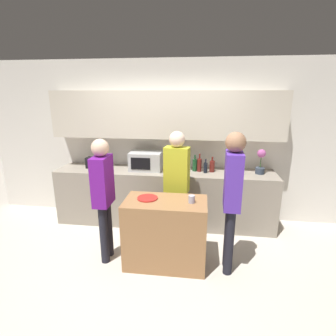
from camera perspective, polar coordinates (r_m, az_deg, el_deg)
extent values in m
plane|color=beige|center=(3.51, -4.27, -22.08)|extent=(14.00, 14.00, 0.00)
cube|color=silver|center=(4.55, -0.22, 5.75)|extent=(6.40, 0.08, 2.70)
cube|color=beige|center=(4.29, -0.59, 11.53)|extent=(3.74, 0.32, 0.75)
cube|color=gray|center=(4.46, -0.81, -6.32)|extent=(3.60, 0.62, 0.93)
cube|color=#996B42|center=(3.45, -0.55, -13.88)|extent=(1.03, 0.55, 0.88)
cube|color=#B7BABC|center=(4.36, -4.79, 1.57)|extent=(0.52, 0.38, 0.30)
cube|color=black|center=(4.18, -6.01, 0.93)|extent=(0.31, 0.01, 0.19)
cube|color=black|center=(4.64, -15.73, 1.16)|extent=(0.26, 0.16, 0.18)
cube|color=black|center=(4.64, -16.38, 2.27)|extent=(0.02, 0.11, 0.01)
cube|color=black|center=(4.60, -15.24, 2.25)|extent=(0.02, 0.11, 0.01)
cylinder|color=#333D4C|center=(4.39, 19.36, -0.55)|extent=(0.14, 0.14, 0.10)
cylinder|color=#38662D|center=(4.35, 19.53, 1.22)|extent=(0.01, 0.01, 0.18)
sphere|color=#B25199|center=(4.32, 19.70, 3.01)|extent=(0.13, 0.13, 0.13)
cylinder|color=silver|center=(4.35, 4.61, 0.81)|extent=(0.06, 0.06, 0.19)
cylinder|color=silver|center=(4.31, 4.65, 2.51)|extent=(0.02, 0.02, 0.07)
cylinder|color=#194723|center=(4.30, 5.86, 0.62)|extent=(0.08, 0.08, 0.19)
cylinder|color=#194723|center=(4.26, 5.91, 2.36)|extent=(0.03, 0.03, 0.08)
cylinder|color=maroon|center=(4.27, 6.85, 0.62)|extent=(0.07, 0.07, 0.21)
cylinder|color=maroon|center=(4.24, 6.92, 2.54)|extent=(0.03, 0.03, 0.08)
cylinder|color=black|center=(4.22, 8.16, 0.04)|extent=(0.06, 0.06, 0.16)
cylinder|color=black|center=(4.19, 8.23, 1.52)|extent=(0.02, 0.02, 0.06)
cylinder|color=maroon|center=(4.29, 9.56, 0.34)|extent=(0.08, 0.08, 0.18)
cylinder|color=maroon|center=(4.26, 9.64, 1.97)|extent=(0.03, 0.03, 0.07)
cylinder|color=red|center=(3.33, -4.49, -6.53)|extent=(0.26, 0.26, 0.01)
cylinder|color=#A6A6BD|center=(3.20, 5.16, -6.76)|extent=(0.08, 0.08, 0.09)
cylinder|color=black|center=(3.72, -12.88, -12.75)|extent=(0.11, 0.11, 0.79)
cylinder|color=black|center=(3.59, -13.77, -13.94)|extent=(0.11, 0.11, 0.79)
cube|color=#6B188E|center=(3.37, -14.08, -2.72)|extent=(0.19, 0.34, 0.63)
sphere|color=beige|center=(3.26, -14.58, 4.30)|extent=(0.21, 0.21, 0.21)
cylinder|color=black|center=(3.36, 13.16, -15.55)|extent=(0.11, 0.11, 0.85)
cylinder|color=black|center=(3.50, 13.01, -14.19)|extent=(0.11, 0.11, 0.85)
cube|color=#552FAA|center=(3.11, 13.96, -2.72)|extent=(0.20, 0.35, 0.67)
sphere|color=#9E7051|center=(3.00, 14.54, 5.47)|extent=(0.23, 0.23, 0.23)
cylinder|color=black|center=(3.91, 2.98, -10.69)|extent=(0.11, 0.11, 0.81)
cylinder|color=black|center=(3.95, 0.68, -10.41)|extent=(0.11, 0.11, 0.81)
cube|color=gold|center=(3.66, 1.92, -0.37)|extent=(0.37, 0.24, 0.64)
sphere|color=beige|center=(3.57, 1.99, 6.27)|extent=(0.22, 0.22, 0.22)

